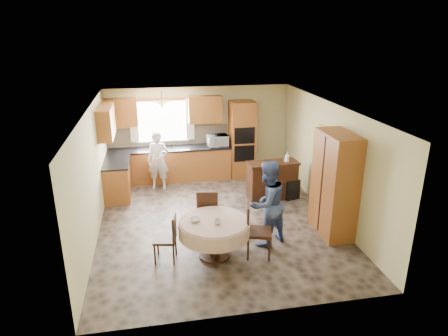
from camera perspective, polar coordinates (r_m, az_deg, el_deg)
floor at (r=8.79m, az=-0.93°, el=-7.64°), size 5.00×6.00×0.01m
ceiling at (r=7.96m, az=-1.03°, el=8.56°), size 5.00×6.00×0.01m
wall_back at (r=11.14m, az=-3.57°, el=5.16°), size 5.00×0.02×2.50m
wall_front at (r=5.62m, az=4.25°, el=-10.09°), size 5.00×0.02×2.50m
wall_left at (r=8.28m, az=-18.29°, el=-1.01°), size 0.02×6.00×2.50m
wall_right at (r=9.03m, az=14.87°, el=1.03°), size 0.02×6.00×2.50m
window at (r=10.96m, az=-8.83°, el=6.61°), size 1.40×0.03×1.10m
curtain_left at (r=10.91m, az=-12.79°, el=6.56°), size 0.22×0.02×1.15m
curtain_right at (r=10.95m, az=-4.88°, el=7.03°), size 0.22×0.02×1.15m
base_cab_back at (r=11.02m, az=-7.68°, el=0.45°), size 3.30×0.60×0.88m
counter_back at (r=10.88m, az=-7.79°, el=2.74°), size 3.30×0.64×0.04m
base_cab_left at (r=10.20m, az=-14.97°, el=-1.65°), size 0.60×1.20×0.88m
counter_left at (r=10.05m, az=-15.20°, el=0.79°), size 0.64×1.20×0.04m
backsplash at (r=11.08m, az=-7.94°, el=4.56°), size 3.30×0.02×0.55m
wall_cab_left at (r=10.78m, az=-14.51°, el=7.69°), size 0.85×0.33×0.72m
wall_cab_right at (r=10.85m, az=-2.74°, el=8.36°), size 0.90×0.33×0.72m
wall_cab_side at (r=9.79m, az=-16.51°, el=6.34°), size 0.33×1.20×0.72m
oven_tower at (r=11.08m, az=2.57°, el=4.09°), size 0.66×0.62×2.12m
oven_upper at (r=10.74m, az=2.96°, el=4.62°), size 0.56×0.01×0.45m
oven_lower at (r=10.88m, az=2.92°, el=2.08°), size 0.56×0.01×0.45m
pendant at (r=10.39m, az=-8.87°, el=8.82°), size 0.36×0.36×0.18m
sideboard at (r=9.84m, az=6.88°, el=-1.89°), size 1.26×0.60×0.88m
space_heater at (r=9.95m, az=9.56°, el=-2.97°), size 0.41×0.34×0.50m
cupboard at (r=8.24m, az=15.51°, el=-2.29°), size 0.55×1.10×2.11m
dining_table at (r=7.30m, az=-1.40°, el=-8.66°), size 1.29×1.29×0.74m
chair_left at (r=7.30m, az=-7.88°, el=-9.52°), size 0.45×0.45×0.90m
chair_back at (r=8.00m, az=-2.36°, el=-6.11°), size 0.51×0.51×1.01m
chair_right at (r=7.36m, az=4.37°, el=-8.46°), size 0.55×0.55×1.03m
framed_picture at (r=9.19m, az=14.02°, el=4.44°), size 0.06×0.55×0.45m
microwave at (r=10.91m, az=-0.94°, el=3.92°), size 0.58×0.42×0.30m
person_sink at (r=10.40m, az=-9.39°, el=1.04°), size 0.61×0.45×1.52m
person_dining at (r=7.65m, az=6.16°, el=-5.08°), size 1.03×0.96×1.69m
bowl_sideboard at (r=9.61m, az=5.63°, el=0.60°), size 0.30×0.30×0.06m
bottle_sideboard at (r=9.75m, az=8.98°, el=1.44°), size 0.12×0.12×0.29m
cup_table at (r=7.08m, az=-0.96°, el=-7.67°), size 0.15×0.15×0.09m
bowl_table at (r=7.20m, az=-4.12°, el=-7.40°), size 0.21×0.21×0.06m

